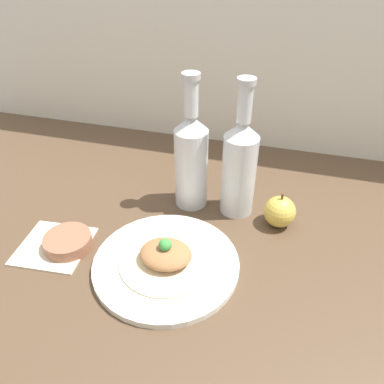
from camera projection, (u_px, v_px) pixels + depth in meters
The scene contains 9 objects.
ground_plane at pixel (188, 262), 79.91cm from camera, with size 180.00×110.00×4.00cm, color brown.
wall_backsplash at pixel (244, 3), 97.17cm from camera, with size 180.00×3.00×80.00cm.
plate at pixel (166, 263), 75.74cm from camera, with size 29.61×29.61×1.67cm.
plated_food at pixel (166, 256), 74.51cm from camera, with size 18.89×18.89×5.82cm.
cider_bottle_left at pixel (191, 158), 86.45cm from camera, with size 7.83×7.83×32.48cm.
cider_bottle_right at pixel (239, 165), 84.01cm from camera, with size 7.83×7.83×32.48cm.
apple at pixel (280, 212), 84.87cm from camera, with size 7.24×7.24×8.62cm.
napkin at pixel (54, 245), 80.61cm from camera, with size 15.63×15.26×0.80cm.
dipping_bowl at pixel (68, 242), 79.74cm from camera, with size 10.03×10.03×3.05cm.
Camera 1 is at (15.76, -53.82, 56.86)cm, focal length 35.00 mm.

